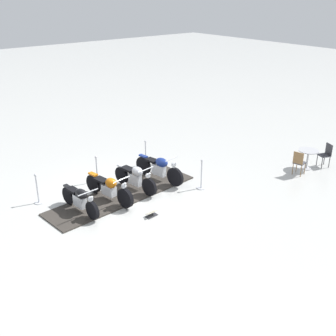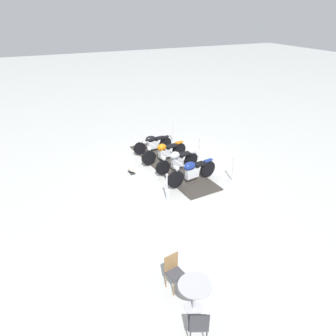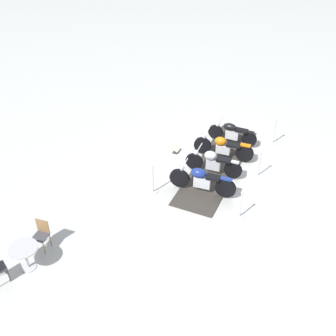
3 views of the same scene
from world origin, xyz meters
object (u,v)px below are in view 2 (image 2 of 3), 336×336
motorcycle_chrome (177,160)px  cafe_chair_near_table (198,324)px  info_placard (132,172)px  cafe_table (195,291)px  motorcycle_navy (191,171)px  motorcycle_copper (164,151)px  stanchion_left_front (173,135)px  cafe_chair_across_table (174,270)px  stanchion_left_rear (233,174)px  motorcycle_black (152,143)px  stanchion_left_mid (199,152)px  stanchion_right_rear (167,192)px

motorcycle_chrome → cafe_chair_near_table: motorcycle_chrome is taller
info_placard → cafe_table: bearing=168.2°
motorcycle_navy → motorcycle_copper: bearing=-94.7°
motorcycle_chrome → info_placard: (1.82, -0.68, -0.46)m
stanchion_left_front → cafe_chair_across_table: stanchion_left_front is taller
stanchion_left_rear → stanchion_left_front: stanchion_left_front is taller
motorcycle_copper → stanchion_left_rear: bearing=113.5°
cafe_table → info_placard: bearing=-97.3°
motorcycle_copper → info_placard: size_ratio=5.54×
motorcycle_copper → stanchion_left_rear: stanchion_left_rear is taller
stanchion_left_front → cafe_chair_near_table: stanchion_left_front is taller
motorcycle_black → stanchion_left_mid: 2.34m
cafe_chair_near_table → stanchion_left_front: bearing=0.6°
info_placard → cafe_chair_across_table: bearing=166.0°
cafe_chair_across_table → stanchion_right_rear: bearing=147.8°
motorcycle_chrome → cafe_chair_across_table: 6.35m
stanchion_left_rear → stanchion_left_mid: size_ratio=1.00×
stanchion_left_rear → cafe_chair_near_table: size_ratio=1.09×
motorcycle_chrome → stanchion_left_rear: 2.41m
motorcycle_black → cafe_table: 9.14m
stanchion_right_rear → stanchion_left_front: (-2.67, -5.04, 0.00)m
motorcycle_copper → stanchion_left_rear: size_ratio=2.19×
motorcycle_navy → stanchion_left_mid: size_ratio=2.20×
info_placard → cafe_table: cafe_table is taller
stanchion_left_front → stanchion_right_rear: bearing=62.0°
motorcycle_chrome → motorcycle_navy: (-0.08, 1.15, 0.02)m
motorcycle_chrome → cafe_chair_near_table: (3.07, 7.23, 0.03)m
motorcycle_black → motorcycle_copper: 1.16m
motorcycle_black → motorcycle_copper: bearing=90.4°
stanchion_left_front → cafe_chair_across_table: (4.20, 8.76, 0.19)m
cafe_chair_near_table → cafe_chair_across_table: bearing=16.8°
stanchion_left_rear → motorcycle_chrome: bearing=-45.0°
motorcycle_black → cafe_chair_across_table: bearing=66.8°
stanchion_left_front → motorcycle_black: bearing=27.9°
stanchion_left_front → cafe_table: bearing=67.0°
stanchion_left_mid → cafe_chair_across_table: (4.39, 6.36, 0.23)m
motorcycle_black → stanchion_right_rear: stanchion_right_rear is taller
stanchion_right_rear → cafe_chair_across_table: bearing=67.7°
stanchion_left_rear → cafe_chair_near_table: stanchion_left_rear is taller
stanchion_left_rear → stanchion_left_mid: (0.19, -2.40, -0.00)m
motorcycle_copper → info_placard: 1.85m
motorcycle_copper → motorcycle_chrome: 1.16m
motorcycle_black → cafe_table: motorcycle_black is taller
motorcycle_chrome → stanchion_right_rear: (1.35, 1.94, -0.16)m
stanchion_left_front → info_placard: 3.98m
motorcycle_chrome → stanchion_left_front: bearing=-120.4°
stanchion_left_rear → info_placard: (3.52, -2.38, -0.26)m
motorcycle_chrome → info_placard: motorcycle_chrome is taller
stanchion_left_mid → cafe_chair_near_table: 9.16m
motorcycle_navy → stanchion_right_rear: bearing=19.9°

